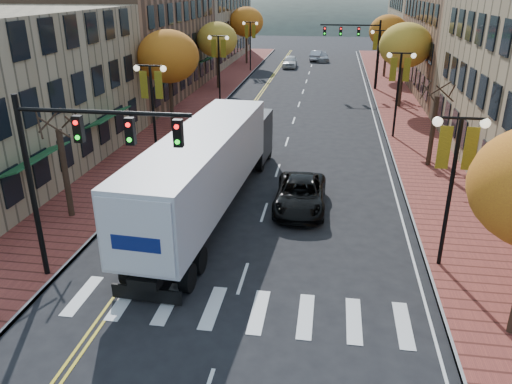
% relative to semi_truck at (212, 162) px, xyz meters
% --- Properties ---
extents(ground, '(200.00, 200.00, 0.00)m').
position_rel_semi_truck_xyz_m(ground, '(2.53, -9.92, -2.51)').
color(ground, black).
rests_on(ground, ground).
extents(sidewalk_left, '(4.00, 85.00, 0.15)m').
position_rel_semi_truck_xyz_m(sidewalk_left, '(-6.47, 22.58, -2.43)').
color(sidewalk_left, brown).
rests_on(sidewalk_left, ground).
extents(sidewalk_right, '(4.00, 85.00, 0.15)m').
position_rel_semi_truck_xyz_m(sidewalk_right, '(11.53, 22.58, -2.43)').
color(sidewalk_right, brown).
rests_on(sidewalk_right, ground).
extents(building_left_mid, '(12.00, 24.00, 11.00)m').
position_rel_semi_truck_xyz_m(building_left_mid, '(-14.47, 26.08, 2.99)').
color(building_left_mid, brown).
rests_on(building_left_mid, ground).
extents(building_left_far, '(12.00, 26.00, 9.50)m').
position_rel_semi_truck_xyz_m(building_left_far, '(-14.47, 51.08, 2.24)').
color(building_left_far, '#9E8966').
rests_on(building_left_far, ground).
extents(building_right_mid, '(15.00, 24.00, 10.00)m').
position_rel_semi_truck_xyz_m(building_right_mid, '(21.03, 32.08, 2.49)').
color(building_right_mid, brown).
rests_on(building_right_mid, ground).
extents(building_right_far, '(15.00, 20.00, 11.00)m').
position_rel_semi_truck_xyz_m(building_right_far, '(21.03, 54.08, 2.99)').
color(building_right_far, '#9E8966').
rests_on(building_right_far, ground).
extents(tree_left_a, '(0.28, 0.28, 4.20)m').
position_rel_semi_truck_xyz_m(tree_left_a, '(-6.47, -1.92, -0.26)').
color(tree_left_a, '#382619').
rests_on(tree_left_a, sidewalk_left).
extents(tree_left_b, '(4.48, 4.48, 7.21)m').
position_rel_semi_truck_xyz_m(tree_left_b, '(-6.47, 14.08, 2.94)').
color(tree_left_b, '#382619').
rests_on(tree_left_b, sidewalk_left).
extents(tree_left_c, '(4.16, 4.16, 6.69)m').
position_rel_semi_truck_xyz_m(tree_left_c, '(-6.47, 30.08, 2.55)').
color(tree_left_c, '#382619').
rests_on(tree_left_c, sidewalk_left).
extents(tree_left_d, '(4.61, 4.61, 7.42)m').
position_rel_semi_truck_xyz_m(tree_left_d, '(-6.47, 48.08, 3.09)').
color(tree_left_d, '#382619').
rests_on(tree_left_d, sidewalk_left).
extents(tree_right_b, '(0.28, 0.28, 4.20)m').
position_rel_semi_truck_xyz_m(tree_right_b, '(11.53, 8.08, -0.26)').
color(tree_right_b, '#382619').
rests_on(tree_right_b, sidewalk_right).
extents(tree_right_c, '(4.48, 4.48, 7.21)m').
position_rel_semi_truck_xyz_m(tree_right_c, '(11.53, 24.08, 2.94)').
color(tree_right_c, '#382619').
rests_on(tree_right_c, sidewalk_right).
extents(tree_right_d, '(4.35, 4.35, 7.00)m').
position_rel_semi_truck_xyz_m(tree_right_d, '(11.53, 40.08, 2.78)').
color(tree_right_d, '#382619').
rests_on(tree_right_d, sidewalk_right).
extents(lamp_left_b, '(1.96, 0.36, 6.05)m').
position_rel_semi_truck_xyz_m(lamp_left_b, '(-4.97, 6.08, 1.78)').
color(lamp_left_b, black).
rests_on(lamp_left_b, ground).
extents(lamp_left_c, '(1.96, 0.36, 6.05)m').
position_rel_semi_truck_xyz_m(lamp_left_c, '(-4.97, 24.08, 1.78)').
color(lamp_left_c, black).
rests_on(lamp_left_c, ground).
extents(lamp_left_d, '(1.96, 0.36, 6.05)m').
position_rel_semi_truck_xyz_m(lamp_left_d, '(-4.97, 42.08, 1.78)').
color(lamp_left_d, black).
rests_on(lamp_left_d, ground).
extents(lamp_right_a, '(1.96, 0.36, 6.05)m').
position_rel_semi_truck_xyz_m(lamp_right_a, '(10.03, -3.92, 1.78)').
color(lamp_right_a, black).
rests_on(lamp_right_a, ground).
extents(lamp_right_b, '(1.96, 0.36, 6.05)m').
position_rel_semi_truck_xyz_m(lamp_right_b, '(10.03, 14.08, 1.78)').
color(lamp_right_b, black).
rests_on(lamp_right_b, ground).
extents(lamp_right_c, '(1.96, 0.36, 6.05)m').
position_rel_semi_truck_xyz_m(lamp_right_c, '(10.03, 32.08, 1.78)').
color(lamp_right_c, black).
rests_on(lamp_right_c, ground).
extents(traffic_mast_near, '(6.10, 0.35, 7.00)m').
position_rel_semi_truck_xyz_m(traffic_mast_near, '(-2.95, -6.92, 2.41)').
color(traffic_mast_near, black).
rests_on(traffic_mast_near, ground).
extents(traffic_mast_far, '(6.10, 0.34, 7.00)m').
position_rel_semi_truck_xyz_m(traffic_mast_far, '(8.01, 32.08, 2.41)').
color(traffic_mast_far, black).
rests_on(traffic_mast_far, ground).
extents(semi_truck, '(3.80, 17.31, 4.29)m').
position_rel_semi_truck_xyz_m(semi_truck, '(0.00, 0.00, 0.00)').
color(semi_truck, black).
rests_on(semi_truck, ground).
extents(black_suv, '(2.50, 5.32, 1.47)m').
position_rel_semi_truck_xyz_m(black_suv, '(4.22, 0.83, -1.77)').
color(black_suv, black).
rests_on(black_suv, ground).
extents(car_far_white, '(1.87, 4.53, 1.53)m').
position_rel_semi_truck_xyz_m(car_far_white, '(-0.27, 46.27, -1.74)').
color(car_far_white, white).
rests_on(car_far_white, ground).
extents(car_far_silver, '(2.10, 4.48, 1.26)m').
position_rel_semi_truck_xyz_m(car_far_silver, '(3.83, 52.72, -1.88)').
color(car_far_silver, '#9D9FA5').
rests_on(car_far_silver, ground).
extents(car_far_oncoming, '(2.03, 4.48, 1.42)m').
position_rel_semi_truck_xyz_m(car_far_oncoming, '(3.03, 53.35, -1.80)').
color(car_far_oncoming, '#B7B6BE').
rests_on(car_far_oncoming, ground).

